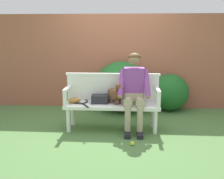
{
  "coord_description": "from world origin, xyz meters",
  "views": [
    {
      "loc": [
        0.27,
        -4.33,
        1.65
      ],
      "look_at": [
        0.0,
        0.0,
        0.71
      ],
      "focal_mm": 41.75,
      "sensor_mm": 36.0,
      "label": 1
    }
  ],
  "objects": [
    {
      "name": "hedge_bush_far_right",
      "position": [
        0.14,
        1.15,
        0.54
      ],
      "size": [
        1.16,
        1.12,
        1.07
      ],
      "primitive_type": "ellipsoid",
      "color": "#1E5B23",
      "rests_on": "ground"
    },
    {
      "name": "ground_plane",
      "position": [
        0.0,
        0.0,
        0.0
      ],
      "size": [
        40.0,
        40.0,
        0.0
      ],
      "primitive_type": "plane",
      "color": "#4C753D"
    },
    {
      "name": "bench_armrest_left_end",
      "position": [
        -0.77,
        -0.08,
        0.66
      ],
      "size": [
        0.06,
        0.47,
        0.28
      ],
      "color": "white",
      "rests_on": "garden_bench"
    },
    {
      "name": "bench_armrest_right_end",
      "position": [
        0.77,
        -0.08,
        0.66
      ],
      "size": [
        0.06,
        0.47,
        0.28
      ],
      "color": "white",
      "rests_on": "garden_bench"
    },
    {
      "name": "brick_garden_fence",
      "position": [
        0.0,
        1.56,
        1.03
      ],
      "size": [
        8.0,
        0.3,
        2.06
      ],
      "primitive_type": "cube",
      "color": "#9E5642",
      "rests_on": "ground"
    },
    {
      "name": "tennis_racket",
      "position": [
        -0.56,
        0.05,
        0.47
      ],
      "size": [
        0.41,
        0.57,
        0.03
      ],
      "color": "black",
      "rests_on": "garden_bench"
    },
    {
      "name": "sports_bag",
      "position": [
        -0.22,
        0.03,
        0.53
      ],
      "size": [
        0.29,
        0.22,
        0.14
      ],
      "primitive_type": "cube",
      "rotation": [
        0.0,
        0.0,
        0.06
      ],
      "color": "#232328",
      "rests_on": "garden_bench"
    },
    {
      "name": "hedge_bush_mid_left",
      "position": [
        1.17,
        1.22,
        0.4
      ],
      "size": [
        0.82,
        0.7,
        0.8
      ],
      "primitive_type": "ellipsoid",
      "color": "#1E5B23",
      "rests_on": "ground"
    },
    {
      "name": "person_seated",
      "position": [
        0.37,
        -0.01,
        0.73
      ],
      "size": [
        0.56,
        0.63,
        1.33
      ],
      "color": "black",
      "rests_on": "ground"
    },
    {
      "name": "baseball_glove",
      "position": [
        -0.66,
        0.02,
        0.51
      ],
      "size": [
        0.27,
        0.24,
        0.09
      ],
      "primitive_type": "ellipsoid",
      "rotation": [
        0.0,
        0.0,
        0.36
      ],
      "color": "#9E6B2D",
      "rests_on": "garden_bench"
    },
    {
      "name": "dog_on_bench",
      "position": [
        0.06,
        -0.0,
        0.65
      ],
      "size": [
        0.34,
        0.33,
        0.38
      ],
      "color": "brown",
      "rests_on": "garden_bench"
    },
    {
      "name": "bench_backrest",
      "position": [
        0.0,
        0.2,
        0.72
      ],
      "size": [
        1.67,
        0.06,
        0.5
      ],
      "color": "white",
      "rests_on": "garden_bench"
    },
    {
      "name": "garden_bench",
      "position": [
        0.0,
        0.0,
        0.4
      ],
      "size": [
        1.63,
        0.47,
        0.46
      ],
      "color": "white",
      "rests_on": "ground"
    },
    {
      "name": "tennis_ball",
      "position": [
        0.35,
        -0.67,
        0.03
      ],
      "size": [
        0.07,
        0.07,
        0.07
      ],
      "primitive_type": "sphere",
      "color": "#CCDB33",
      "rests_on": "ground"
    }
  ]
}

